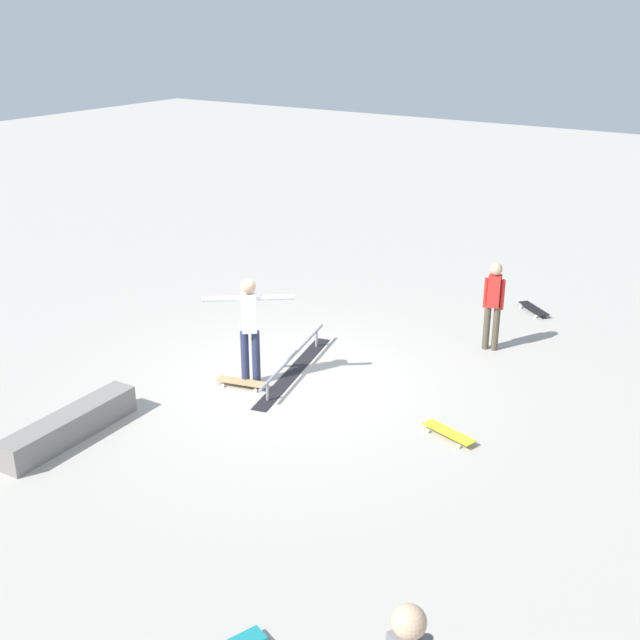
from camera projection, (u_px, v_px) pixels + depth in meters
name	position (u px, v px, depth m)	size (l,w,h in m)	color
ground_plane	(289.00, 381.00, 12.44)	(60.00, 60.00, 0.00)	#ADA89E
grind_rail	(294.00, 364.00, 12.71)	(2.81, 0.90, 0.32)	black
skate_ledge	(70.00, 426.00, 10.73)	(2.12, 0.39, 0.38)	gray
skater_main	(249.00, 324.00, 12.03)	(0.90, 1.14, 1.71)	#2D3351
skateboard_main	(242.00, 382.00, 12.24)	(0.40, 0.82, 0.09)	tan
bystander_red_shirt	(493.00, 301.00, 13.30)	(0.22, 0.35, 1.54)	brown
loose_skateboard_black	(534.00, 309.00, 15.23)	(0.67, 0.74, 0.09)	black
loose_skateboard_yellow	(449.00, 433.00, 10.79)	(0.42, 0.82, 0.09)	yellow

